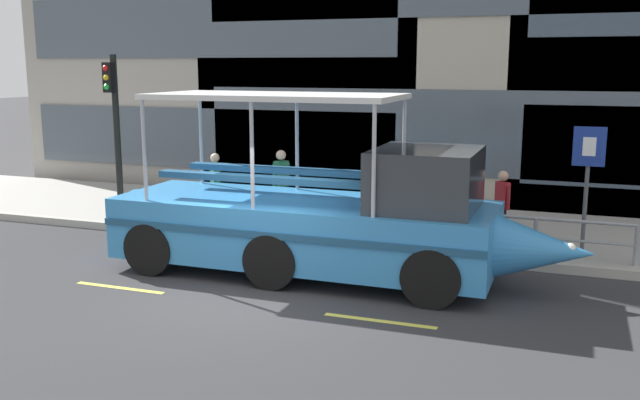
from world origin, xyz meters
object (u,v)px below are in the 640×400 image
pedestrian_near_bow (502,200)px  pedestrian_mid_left (398,187)px  duck_tour_boat (329,220)px  parking_sign (588,169)px  pedestrian_mid_right (281,179)px  pedestrian_near_stern (215,179)px  traffic_light_pole (115,119)px

pedestrian_near_bow → pedestrian_mid_left: bearing=170.2°
duck_tour_boat → parking_sign: bearing=27.9°
duck_tour_boat → pedestrian_mid_right: duck_tour_boat is taller
parking_sign → pedestrian_near_stern: size_ratio=1.59×
pedestrian_near_bow → pedestrian_near_stern: (-6.86, 0.23, 0.03)m
parking_sign → pedestrian_near_bow: (-1.62, 0.41, -0.80)m
traffic_light_pole → duck_tour_boat: size_ratio=0.45×
parking_sign → pedestrian_mid_right: 6.92m
duck_tour_boat → pedestrian_mid_left: (0.52, 3.18, 0.13)m
pedestrian_mid_left → duck_tour_boat: bearing=-99.3°
parking_sign → pedestrian_mid_right: (-6.83, 0.88, -0.70)m
traffic_light_pole → pedestrian_near_stern: traffic_light_pole is taller
traffic_light_pole → parking_sign: 10.96m
parking_sign → pedestrian_mid_right: size_ratio=1.48×
traffic_light_pole → pedestrian_mid_right: size_ratio=2.29×
traffic_light_pole → duck_tour_boat: (6.47, -2.48, -1.52)m
duck_tour_boat → pedestrian_mid_left: duck_tour_boat is taller
pedestrian_mid_right → pedestrian_mid_left: bearing=-1.3°
pedestrian_near_stern → pedestrian_mid_left: bearing=2.3°
pedestrian_mid_right → pedestrian_near_stern: size_ratio=1.07×
duck_tour_boat → pedestrian_mid_left: size_ratio=5.27×
pedestrian_mid_left → pedestrian_near_stern: 4.53m
parking_sign → pedestrian_mid_right: parking_sign is taller
parking_sign → pedestrian_near_stern: parking_sign is taller
traffic_light_pole → pedestrian_near_stern: (2.46, 0.52, -1.44)m
parking_sign → pedestrian_mid_left: 4.10m
pedestrian_mid_left → pedestrian_near_stern: size_ratio=1.04×
pedestrian_mid_right → traffic_light_pole: bearing=-169.4°
traffic_light_pole → pedestrian_mid_left: bearing=5.7°
pedestrian_mid_right → duck_tour_boat: bearing=-54.0°
pedestrian_mid_left → parking_sign: bearing=-11.7°
pedestrian_near_stern → traffic_light_pole: bearing=-168.0°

